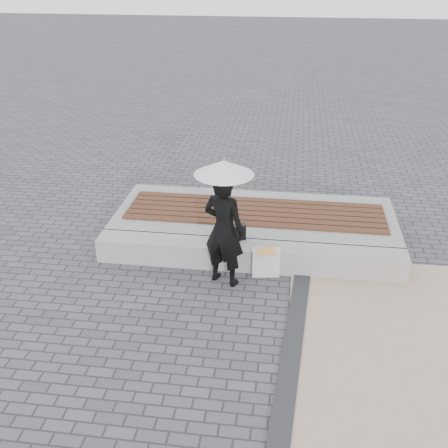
{
  "coord_description": "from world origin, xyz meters",
  "views": [
    {
      "loc": [
        0.62,
        -5.91,
        4.59
      ],
      "look_at": [
        -0.34,
        1.1,
        1.0
      ],
      "focal_mm": 42.97,
      "sensor_mm": 36.0,
      "label": 1
    }
  ],
  "objects": [
    {
      "name": "canvas_tote",
      "position": [
        0.29,
        1.38,
        0.23
      ],
      "size": [
        0.45,
        0.24,
        0.45
      ],
      "primitive_type": "cube",
      "rotation": [
        0.0,
        0.0,
        0.14
      ],
      "color": "silver",
      "rests_on": "ground"
    },
    {
      "name": "ground",
      "position": [
        0.0,
        0.0,
        0.0
      ],
      "size": [
        80.0,
        80.0,
        0.0
      ],
      "primitive_type": "plane",
      "color": "#4F4E54",
      "rests_on": "ground"
    },
    {
      "name": "timber_platform",
      "position": [
        0.0,
        2.8,
        0.2
      ],
      "size": [
        5.0,
        2.0,
        0.4
      ],
      "primitive_type": "cube",
      "color": "#A2A39E",
      "rests_on": "ground"
    },
    {
      "name": "magazine",
      "position": [
        0.29,
        1.33,
        0.46
      ],
      "size": [
        0.37,
        0.32,
        0.01
      ],
      "primitive_type": "cube",
      "rotation": [
        0.0,
        0.0,
        0.38
      ],
      "color": "#DB4B3E",
      "rests_on": "canvas_tote"
    },
    {
      "name": "timber_decking",
      "position": [
        0.0,
        2.8,
        0.42
      ],
      "size": [
        4.6,
        1.2,
        0.04
      ],
      "primitive_type": null,
      "color": "brown",
      "rests_on": "timber_platform"
    },
    {
      "name": "edging_band",
      "position": [
        0.75,
        -0.5,
        0.02
      ],
      "size": [
        0.61,
        5.2,
        0.04
      ],
      "primitive_type": "cube",
      "rotation": [
        0.0,
        0.0,
        -0.07
      ],
      "color": "#2B2B2D",
      "rests_on": "ground"
    },
    {
      "name": "seating_ledge",
      "position": [
        0.0,
        1.6,
        0.2
      ],
      "size": [
        5.0,
        0.45,
        0.4
      ],
      "primitive_type": "cube",
      "color": "#ABACA7",
      "rests_on": "ground"
    },
    {
      "name": "handbag",
      "position": [
        -0.25,
        1.74,
        0.53
      ],
      "size": [
        0.39,
        0.27,
        0.26
      ],
      "primitive_type": "cube",
      "rotation": [
        0.0,
        0.0,
        0.42
      ],
      "color": "black",
      "rests_on": "seating_ledge"
    },
    {
      "name": "woman",
      "position": [
        -0.34,
        1.1,
        0.9
      ],
      "size": [
        0.77,
        0.64,
        1.8
      ],
      "primitive_type": "imported",
      "rotation": [
        0.0,
        0.0,
        2.77
      ],
      "color": "black",
      "rests_on": "ground"
    },
    {
      "name": "parasol",
      "position": [
        -0.34,
        1.1,
        1.89
      ],
      "size": [
        0.86,
        0.86,
        1.1
      ],
      "rotation": [
        0.0,
        0.0,
        0.3
      ],
      "color": "#AEAEB3",
      "rests_on": "ground"
    }
  ]
}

